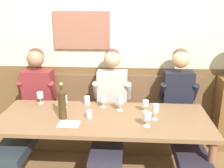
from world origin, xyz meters
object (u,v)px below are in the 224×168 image
(wine_glass_by_bottle, at_px, (64,100))
(water_tumbler_left, at_px, (87,100))
(wine_glass_center_front, at_px, (147,117))
(wine_glass_mid_right, at_px, (120,101))
(wine_glass_left_end, at_px, (156,109))
(person_center_right_seat, at_px, (30,109))
(wine_glass_near_bucket, at_px, (146,104))
(person_right_seat, at_px, (110,113))
(wine_glass_mid_left, at_px, (103,99))
(wine_glass_center_rear, at_px, (40,96))
(water_tumbler_right, at_px, (89,114))
(wall_bench, at_px, (109,126))
(person_left_seat, at_px, (182,112))
(dining_table, at_px, (104,124))
(wine_bottle_amber_mid, at_px, (62,103))

(wine_glass_by_bottle, relative_size, water_tumbler_left, 1.43)
(wine_glass_center_front, xyz_separation_m, wine_glass_mid_right, (-0.27, 0.36, 0.01))
(wine_glass_by_bottle, distance_m, wine_glass_left_end, 1.01)
(person_center_right_seat, xyz_separation_m, wine_glass_near_bucket, (1.35, -0.21, 0.18))
(person_right_seat, distance_m, wine_glass_left_end, 0.64)
(wine_glass_mid_left, bearing_deg, person_center_right_seat, 173.41)
(wine_glass_by_bottle, height_order, wine_glass_mid_right, wine_glass_mid_right)
(person_center_right_seat, relative_size, wine_glass_center_rear, 9.58)
(wine_glass_near_bucket, relative_size, water_tumbler_right, 1.64)
(wall_bench, bearing_deg, person_right_seat, -82.69)
(person_center_right_seat, bearing_deg, person_right_seat, -1.55)
(person_left_seat, bearing_deg, wine_glass_left_end, -132.31)
(wall_bench, height_order, dining_table, wall_bench)
(wine_glass_center_rear, relative_size, water_tumbler_left, 1.41)
(wine_glass_left_end, distance_m, water_tumbler_left, 0.83)
(wine_bottle_amber_mid, relative_size, water_tumbler_right, 4.63)
(dining_table, bearing_deg, person_left_seat, 22.28)
(wine_glass_center_rear, bearing_deg, wine_glass_mid_right, -8.76)
(wine_glass_mid_right, bearing_deg, water_tumbler_left, 159.04)
(wine_glass_mid_left, distance_m, wine_glass_center_front, 0.64)
(wall_bench, xyz_separation_m, person_center_right_seat, (-0.92, -0.34, 0.37))
(dining_table, bearing_deg, wine_glass_near_bucket, 19.02)
(person_left_seat, relative_size, wine_glass_by_bottle, 9.56)
(wine_glass_left_end, bearing_deg, person_center_right_seat, 165.13)
(dining_table, height_order, water_tumbler_right, water_tumbler_right)
(person_left_seat, distance_m, wine_glass_near_bucket, 0.51)
(wine_glass_center_front, bearing_deg, wine_glass_near_bucket, 89.38)
(wine_glass_left_end, bearing_deg, water_tumbler_right, -178.97)
(person_left_seat, relative_size, wine_glass_center_front, 9.64)
(wine_glass_center_rear, distance_m, wine_glass_mid_right, 0.94)
(person_right_seat, bearing_deg, wine_bottle_amber_mid, -139.84)
(dining_table, bearing_deg, wine_glass_mid_right, 46.81)
(person_left_seat, bearing_deg, wall_bench, 158.56)
(wine_glass_near_bucket, xyz_separation_m, water_tumbler_left, (-0.66, 0.17, -0.04))
(person_center_right_seat, relative_size, wine_glass_mid_left, 9.83)
(wine_glass_near_bucket, distance_m, water_tumbler_right, 0.61)
(wine_glass_by_bottle, height_order, wine_glass_mid_left, wine_glass_by_bottle)
(dining_table, height_order, person_right_seat, person_right_seat)
(dining_table, xyz_separation_m, water_tumbler_left, (-0.22, 0.32, 0.13))
(person_left_seat, bearing_deg, wine_glass_by_bottle, -173.60)
(person_left_seat, relative_size, wine_glass_center_rear, 9.69)
(wine_glass_center_rear, height_order, wine_glass_mid_right, wine_glass_mid_right)
(person_right_seat, xyz_separation_m, water_tumbler_right, (-0.19, -0.37, 0.14))
(person_left_seat, xyz_separation_m, wine_glass_mid_right, (-0.71, -0.18, 0.20))
(dining_table, relative_size, wine_glass_near_bucket, 16.32)
(wine_glass_mid_left, relative_size, wine_glass_mid_right, 0.81)
(dining_table, distance_m, wine_glass_center_rear, 0.85)
(wine_bottle_amber_mid, bearing_deg, wall_bench, 61.51)
(wall_bench, relative_size, wine_glass_left_end, 14.99)
(wine_glass_mid_left, height_order, water_tumbler_left, wine_glass_mid_left)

